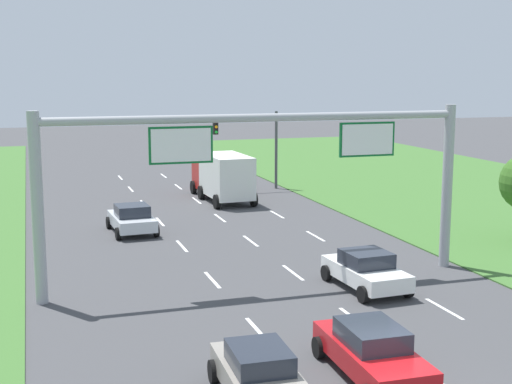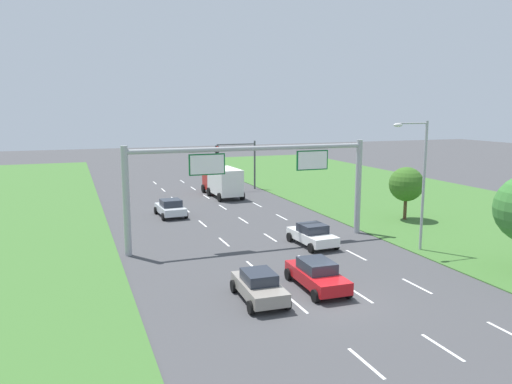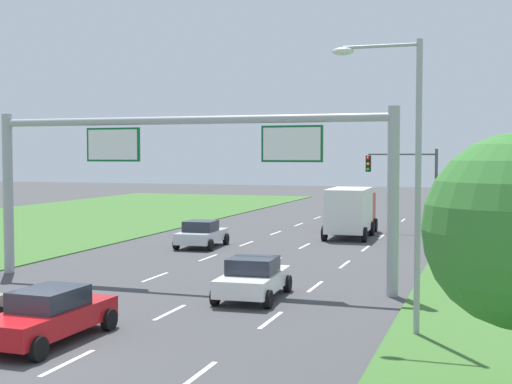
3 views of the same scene
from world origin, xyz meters
TOP-DOWN VIEW (x-y plane):
  - ground_plane at (0.00, 0.00)m, footprint 200.00×200.00m
  - grass_verge_right at (21.00, 10.00)m, footprint 24.00×120.00m
  - lane_dashes_inner_left at (-1.75, 12.00)m, footprint 0.14×62.40m
  - lane_dashes_inner_right at (1.75, 12.00)m, footprint 0.14×62.40m
  - lane_dashes_slip at (5.25, 12.00)m, footprint 0.14×62.40m
  - car_near_red at (3.65, 9.03)m, footprint 2.30×4.22m
  - car_lead_silver at (0.13, 1.57)m, footprint 2.12×4.53m
  - car_mid_lane at (-3.64, 21.69)m, footprint 2.36×4.07m
  - car_far_ahead at (-3.28, 1.07)m, footprint 2.13×4.08m
  - box_truck at (3.40, 29.56)m, footprint 2.86×7.18m
  - sign_gantry at (0.11, 11.03)m, footprint 17.24×0.44m
  - traffic_light_mast at (6.45, 33.11)m, footprint 4.76×0.49m
  - street_lamp at (9.43, 5.48)m, footprint 2.61×0.32m
  - roadside_tree_mid at (14.52, 13.39)m, footprint 2.86×2.86m

SIDE VIEW (x-z plane):
  - ground_plane at x=0.00m, z-range 0.00..0.00m
  - lane_dashes_inner_left at x=-1.75m, z-range 0.00..0.01m
  - lane_dashes_inner_right at x=1.75m, z-range 0.00..0.01m
  - lane_dashes_slip at x=5.25m, z-range 0.00..0.01m
  - grass_verge_right at x=21.00m, z-range 0.00..0.06m
  - car_far_ahead at x=-3.28m, z-range 0.01..1.46m
  - car_near_red at x=3.65m, z-range 0.00..1.50m
  - car_mid_lane at x=-3.64m, z-range 0.00..1.51m
  - car_lead_silver at x=0.13m, z-range 0.01..1.51m
  - box_truck at x=3.40m, z-range 0.13..3.24m
  - roadside_tree_mid at x=14.52m, z-range 0.80..5.27m
  - traffic_light_mast at x=6.45m, z-range 1.07..6.67m
  - sign_gantry at x=0.11m, z-range 1.36..8.36m
  - street_lamp at x=9.43m, z-range 0.83..9.33m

